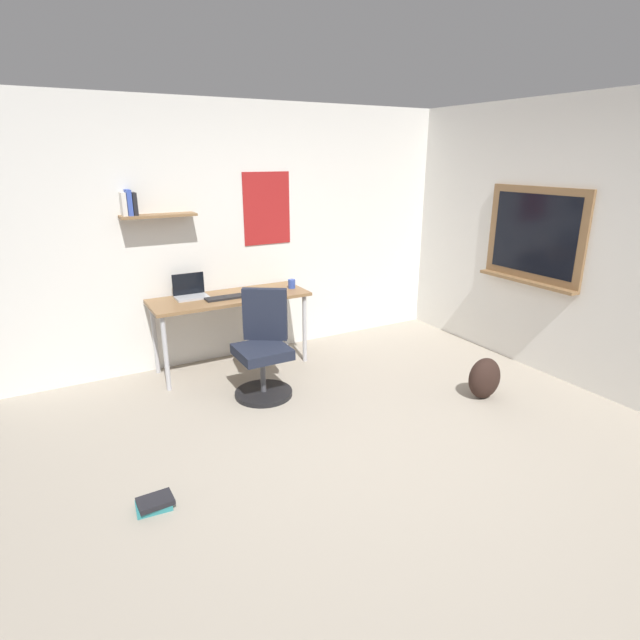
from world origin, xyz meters
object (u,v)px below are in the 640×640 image
(computer_mouse, at_px, (252,293))
(book_stack_on_floor, at_px, (155,503))
(desk, at_px, (230,304))
(office_chair, at_px, (263,351))
(backpack, at_px, (484,378))
(laptop, at_px, (190,292))
(coffee_mug, at_px, (292,284))
(keyboard, at_px, (225,298))

(computer_mouse, distance_m, book_stack_on_floor, 2.38)
(desk, xyz_separation_m, office_chair, (0.05, -0.71, -0.27))
(computer_mouse, relative_size, book_stack_on_floor, 0.45)
(computer_mouse, height_order, backpack, computer_mouse)
(office_chair, height_order, computer_mouse, office_chair)
(office_chair, height_order, book_stack_on_floor, office_chair)
(desk, distance_m, laptop, 0.40)
(desk, bearing_deg, computer_mouse, -19.46)
(laptop, height_order, book_stack_on_floor, laptop)
(coffee_mug, bearing_deg, computer_mouse, -173.93)
(keyboard, bearing_deg, book_stack_on_floor, -121.91)
(book_stack_on_floor, bearing_deg, computer_mouse, 52.08)
(book_stack_on_floor, bearing_deg, coffee_mug, 44.61)
(computer_mouse, height_order, book_stack_on_floor, computer_mouse)
(keyboard, xyz_separation_m, book_stack_on_floor, (-1.11, -1.79, -0.73))
(desk, relative_size, computer_mouse, 14.87)
(backpack, distance_m, book_stack_on_floor, 2.91)
(laptop, height_order, computer_mouse, laptop)
(desk, xyz_separation_m, coffee_mug, (0.67, -0.02, 0.12))
(laptop, distance_m, book_stack_on_floor, 2.30)
(computer_mouse, bearing_deg, book_stack_on_floor, -127.92)
(office_chair, relative_size, laptop, 3.06)
(coffee_mug, bearing_deg, laptop, 171.01)
(book_stack_on_floor, bearing_deg, keyboard, 58.09)
(office_chair, height_order, backpack, office_chair)
(laptop, bearing_deg, computer_mouse, -21.02)
(backpack, bearing_deg, computer_mouse, 131.84)
(desk, xyz_separation_m, backpack, (1.72, -1.76, -0.49))
(laptop, distance_m, keyboard, 0.35)
(book_stack_on_floor, bearing_deg, backpack, 1.89)
(desk, height_order, office_chair, office_chair)
(laptop, relative_size, backpack, 0.82)
(desk, xyz_separation_m, computer_mouse, (0.20, -0.07, 0.10))
(desk, relative_size, office_chair, 1.63)
(keyboard, height_order, computer_mouse, computer_mouse)
(coffee_mug, xyz_separation_m, book_stack_on_floor, (-1.86, -1.84, -0.77))
(desk, height_order, keyboard, keyboard)
(computer_mouse, bearing_deg, office_chair, -103.91)
(coffee_mug, bearing_deg, keyboard, -176.19)
(coffee_mug, height_order, backpack, coffee_mug)
(keyboard, xyz_separation_m, coffee_mug, (0.75, 0.05, 0.04))
(desk, bearing_deg, office_chair, -86.30)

